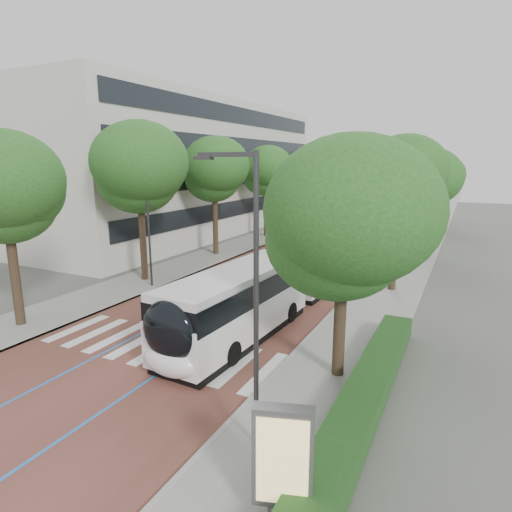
{
  "coord_description": "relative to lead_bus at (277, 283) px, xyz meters",
  "views": [
    {
      "loc": [
        11.49,
        -12.42,
        7.87
      ],
      "look_at": [
        0.57,
        9.5,
        2.4
      ],
      "focal_mm": 30.0,
      "sensor_mm": 36.0,
      "label": 1
    }
  ],
  "objects": [
    {
      "name": "road",
      "position": [
        -2.93,
        32.8,
        -1.62
      ],
      "size": [
        11.0,
        140.0,
        0.02
      ],
      "primitive_type": "cube",
      "color": "brown",
      "rests_on": "ground"
    },
    {
      "name": "hedge",
      "position": [
        6.17,
        -7.2,
        -1.11
      ],
      "size": [
        1.2,
        14.0,
        0.8
      ],
      "primitive_type": "cube",
      "color": "#194116",
      "rests_on": "sidewalk_right"
    },
    {
      "name": "lead_bus",
      "position": [
        0.0,
        0.0,
        0.0
      ],
      "size": [
        3.54,
        18.51,
        3.2
      ],
      "rotation": [
        0.0,
        0.0,
        -0.06
      ],
      "color": "black",
      "rests_on": "ground"
    },
    {
      "name": "streetlight_far",
      "position": [
        3.69,
        14.8,
        3.19
      ],
      "size": [
        1.82,
        0.2,
        8.0
      ],
      "color": "#313133",
      "rests_on": "sidewalk_right"
    },
    {
      "name": "bus_queued_2",
      "position": [
        -0.03,
        43.02,
        -0.0
      ],
      "size": [
        3.0,
        12.49,
        3.2
      ],
      "rotation": [
        0.0,
        0.0,
        -0.04
      ],
      "color": "white",
      "rests_on": "ground"
    },
    {
      "name": "bus_queued_1",
      "position": [
        -0.66,
        29.37,
        -0.0
      ],
      "size": [
        3.29,
        12.53,
        3.2
      ],
      "rotation": [
        0.0,
        0.0,
        0.06
      ],
      "color": "white",
      "rests_on": "ground"
    },
    {
      "name": "trees_left",
      "position": [
        -10.43,
        20.73,
        4.97
      ],
      "size": [
        6.39,
        60.83,
        9.76
      ],
      "color": "black",
      "rests_on": "ground"
    },
    {
      "name": "lane_line_right",
      "position": [
        -1.33,
        32.8,
        -1.6
      ],
      "size": [
        0.12,
        126.0,
        0.01
      ],
      "primitive_type": "cube",
      "color": "blue",
      "rests_on": "road"
    },
    {
      "name": "kerb_right",
      "position": [
        2.67,
        32.8,
        -1.57
      ],
      "size": [
        0.2,
        140.0,
        0.14
      ],
      "primitive_type": "cube",
      "color": "gray",
      "rests_on": "ground"
    },
    {
      "name": "lamp_post_left",
      "position": [
        -9.03,
        0.8,
        2.49
      ],
      "size": [
        0.14,
        0.14,
        8.0
      ],
      "primitive_type": "cylinder",
      "color": "#313133",
      "rests_on": "sidewalk_left"
    },
    {
      "name": "streetlight_near",
      "position": [
        3.69,
        -10.2,
        3.19
      ],
      "size": [
        1.82,
        0.2,
        8.0
      ],
      "color": "#313133",
      "rests_on": "sidewalk_right"
    },
    {
      "name": "sidewalk_left",
      "position": [
        -10.43,
        32.8,
        -1.57
      ],
      "size": [
        4.0,
        140.0,
        0.12
      ],
      "primitive_type": "cube",
      "color": "gray",
      "rests_on": "ground"
    },
    {
      "name": "bus_queued_3",
      "position": [
        -0.19,
        56.65,
        -0.0
      ],
      "size": [
        2.86,
        12.46,
        3.2
      ],
      "rotation": [
        0.0,
        0.0,
        -0.03
      ],
      "color": "white",
      "rests_on": "ground"
    },
    {
      "name": "ad_panel",
      "position": [
        5.51,
        -12.21,
        -0.08
      ],
      "size": [
        1.36,
        0.74,
        2.73
      ],
      "rotation": [
        0.0,
        0.0,
        0.31
      ],
      "color": "#59595B",
      "rests_on": "sidewalk_right"
    },
    {
      "name": "zebra_crossing",
      "position": [
        -2.73,
        -6.2,
        -1.6
      ],
      "size": [
        10.55,
        3.6,
        0.01
      ],
      "color": "silver",
      "rests_on": "ground"
    },
    {
      "name": "bus_queued_0",
      "position": [
        -0.76,
        16.12,
        -0.0
      ],
      "size": [
        2.61,
        12.41,
        3.2
      ],
      "rotation": [
        0.0,
        0.0,
        0.01
      ],
      "color": "white",
      "rests_on": "ground"
    },
    {
      "name": "kerb_left",
      "position": [
        -8.53,
        32.8,
        -1.57
      ],
      "size": [
        0.2,
        140.0,
        0.14
      ],
      "primitive_type": "cube",
      "color": "gray",
      "rests_on": "ground"
    },
    {
      "name": "sidewalk_right",
      "position": [
        4.57,
        32.8,
        -1.57
      ],
      "size": [
        4.0,
        140.0,
        0.12
      ],
      "primitive_type": "cube",
      "color": "gray",
      "rests_on": "ground"
    },
    {
      "name": "trees_right",
      "position": [
        4.77,
        15.19,
        4.23
      ],
      "size": [
        6.01,
        47.89,
        8.79
      ],
      "color": "black",
      "rests_on": "ground"
    },
    {
      "name": "office_building",
      "position": [
        -22.41,
        20.8,
        5.37
      ],
      "size": [
        18.11,
        40.0,
        14.0
      ],
      "color": "#B9B5AB",
      "rests_on": "ground"
    },
    {
      "name": "lane_line_left",
      "position": [
        -4.53,
        32.8,
        -1.6
      ],
      "size": [
        0.12,
        126.0,
        0.01
      ],
      "primitive_type": "cube",
      "color": "blue",
      "rests_on": "road"
    },
    {
      "name": "ground",
      "position": [
        -2.93,
        -7.2,
        -1.63
      ],
      "size": [
        160.0,
        160.0,
        0.0
      ],
      "primitive_type": "plane",
      "color": "#51544C",
      "rests_on": "ground"
    }
  ]
}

